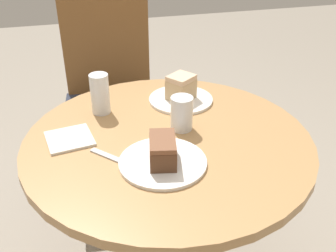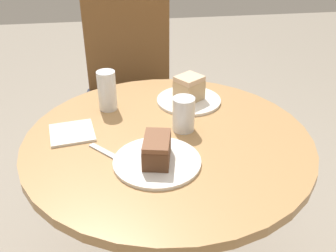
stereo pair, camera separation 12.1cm
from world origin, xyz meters
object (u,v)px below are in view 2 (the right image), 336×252
object	(u,v)px
glass_lemonade	(184,115)
glass_water	(107,93)
cake_slice_far	(189,88)
cake_slice_near	(157,149)
plate_near	(157,162)
plate_far	(189,100)
chair	(128,89)

from	to	relation	value
glass_lemonade	glass_water	xyz separation A→B (m)	(-0.24, 0.18, 0.01)
cake_slice_far	glass_water	distance (m)	0.29
cake_slice_near	glass_lemonade	world-z (taller)	glass_lemonade
cake_slice_far	glass_water	size ratio (longest dim) A/B	0.84
plate_near	plate_far	distance (m)	0.40
cake_slice_near	cake_slice_far	bearing A→B (deg)	66.29
cake_slice_far	glass_lemonade	bearing A→B (deg)	-105.81
cake_slice_far	glass_water	xyz separation A→B (m)	(-0.29, -0.01, 0.01)
glass_lemonade	glass_water	world-z (taller)	glass_water
plate_far	glass_water	xyz separation A→B (m)	(-0.29, -0.01, 0.06)
cake_slice_far	glass_lemonade	xyz separation A→B (m)	(-0.05, -0.19, -0.00)
cake_slice_near	glass_lemonade	distance (m)	0.20
chair	glass_lemonade	distance (m)	0.83
glass_water	chair	bearing A→B (deg)	81.49
plate_near	cake_slice_far	world-z (taller)	cake_slice_far
chair	cake_slice_far	distance (m)	0.67
cake_slice_far	glass_water	world-z (taller)	glass_water
plate_near	cake_slice_far	distance (m)	0.40
plate_near	cake_slice_near	bearing A→B (deg)	180.00
chair	cake_slice_near	world-z (taller)	chair
plate_near	glass_lemonade	world-z (taller)	glass_lemonade
chair	plate_near	world-z (taller)	chair
plate_far	cake_slice_near	xyz separation A→B (m)	(-0.16, -0.36, 0.04)
plate_near	glass_water	xyz separation A→B (m)	(-0.13, 0.35, 0.06)
glass_lemonade	glass_water	bearing A→B (deg)	143.21
plate_far	cake_slice_near	size ratio (longest dim) A/B	1.80
chair	glass_water	size ratio (longest dim) A/B	7.17
cake_slice_near	cake_slice_far	size ratio (longest dim) A/B	1.09
plate_far	plate_near	bearing A→B (deg)	-113.71
cake_slice_far	glass_lemonade	world-z (taller)	glass_lemonade
plate_near	glass_water	bearing A→B (deg)	110.61
chair	cake_slice_near	bearing A→B (deg)	-81.00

